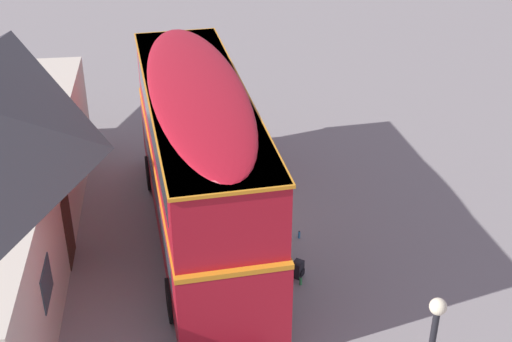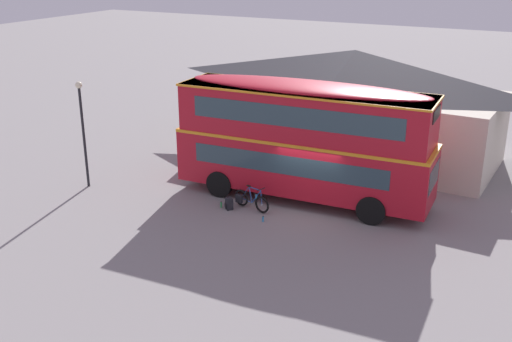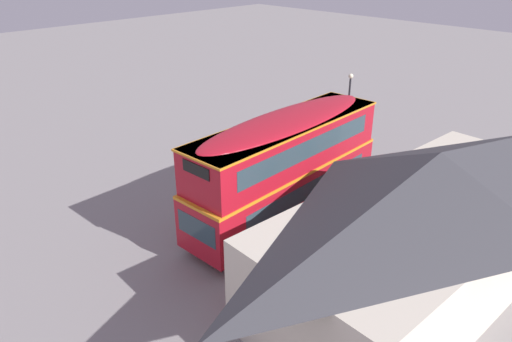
# 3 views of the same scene
# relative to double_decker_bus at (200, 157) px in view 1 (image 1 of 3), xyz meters

# --- Properties ---
(ground_plane) EXTENTS (120.00, 120.00, 0.00)m
(ground_plane) POSITION_rel_double_decker_bus_xyz_m (0.72, -0.78, -2.64)
(ground_plane) COLOR gray
(double_decker_bus) EXTENTS (10.29, 2.98, 4.79)m
(double_decker_bus) POSITION_rel_double_decker_bus_xyz_m (0.00, 0.00, 0.00)
(double_decker_bus) COLOR black
(double_decker_bus) RESTS_ON ground
(touring_bicycle) EXTENTS (1.71, 0.58, 0.97)m
(touring_bicycle) POSITION_rel_double_decker_bus_xyz_m (-1.40, -1.88, -2.27)
(touring_bicycle) COLOR black
(touring_bicycle) RESTS_ON ground
(backpack_on_ground) EXTENTS (0.38, 0.38, 0.51)m
(backpack_on_ground) POSITION_rel_double_decker_bus_xyz_m (-2.12, -2.28, -2.38)
(backpack_on_ground) COLOR black
(backpack_on_ground) RESTS_ON ground
(water_bottle_blue_sports) EXTENTS (0.07, 0.07, 0.23)m
(water_bottle_blue_sports) POSITION_rel_double_decker_bus_xyz_m (-0.42, -2.70, -2.53)
(water_bottle_blue_sports) COLOR #338CBF
(water_bottle_blue_sports) RESTS_ON ground
(water_bottle_green_metal) EXTENTS (0.07, 0.07, 0.25)m
(water_bottle_green_metal) POSITION_rel_double_decker_bus_xyz_m (-2.48, -2.27, -2.53)
(water_bottle_green_metal) COLOR green
(water_bottle_green_metal) RESTS_ON ground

